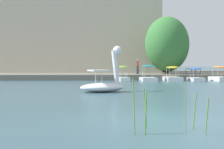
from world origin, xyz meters
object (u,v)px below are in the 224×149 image
object	(u,v)px
swan_boat	(104,83)
pedal_boat_teal	(148,77)
pedal_boat_lime	(123,77)
pedal_boat_yellow	(173,77)
tree_willow_near_path	(167,44)
person_on_path	(138,66)
parked_van	(152,65)
pedal_boat_blue	(196,77)
pedal_boat_orange	(220,77)
bicycle_parked	(193,71)

from	to	relation	value
swan_boat	pedal_boat_teal	bearing A→B (deg)	70.51
pedal_boat_lime	pedal_boat_yellow	distance (m)	4.91
pedal_boat_yellow	tree_willow_near_path	distance (m)	6.01
person_on_path	parked_van	distance (m)	10.60
swan_boat	pedal_boat_yellow	size ratio (longest dim) A/B	1.25
pedal_boat_blue	swan_boat	bearing A→B (deg)	-125.83
parked_van	person_on_path	bearing A→B (deg)	-106.91
pedal_boat_lime	pedal_boat_blue	xyz separation A→B (m)	(7.18, 0.08, 0.01)
swan_boat	pedal_boat_lime	size ratio (longest dim) A/B	1.52
pedal_boat_lime	swan_boat	bearing A→B (deg)	-98.95
pedal_boat_teal	tree_willow_near_path	distance (m)	6.92
pedal_boat_lime	person_on_path	size ratio (longest dim) A/B	1.22
pedal_boat_orange	tree_willow_near_path	world-z (taller)	tree_willow_near_path
person_on_path	parked_van	xyz separation A→B (m)	(3.08, 10.14, 0.06)
swan_boat	pedal_boat_teal	xyz separation A→B (m)	(4.42, 12.49, -0.12)
pedal_boat_teal	pedal_boat_yellow	size ratio (longest dim) A/B	0.96
tree_willow_near_path	pedal_boat_teal	bearing A→B (deg)	-118.69
swan_boat	pedal_boat_teal	distance (m)	13.25
swan_boat	person_on_path	bearing A→B (deg)	76.95
pedal_boat_lime	pedal_boat_orange	distance (m)	9.55
pedal_boat_blue	pedal_boat_lime	bearing A→B (deg)	-179.33
pedal_boat_orange	parked_van	xyz separation A→B (m)	(-4.64, 13.91, 1.05)
pedal_boat_lime	pedal_boat_yellow	bearing A→B (deg)	3.01
pedal_boat_lime	person_on_path	distance (m)	4.37
pedal_boat_blue	bicycle_parked	world-z (taller)	pedal_boat_blue
pedal_boat_orange	parked_van	size ratio (longest dim) A/B	0.50
pedal_boat_yellow	pedal_boat_blue	world-z (taller)	pedal_boat_yellow
bicycle_parked	parked_van	size ratio (longest dim) A/B	0.33
pedal_boat_blue	pedal_boat_orange	xyz separation A→B (m)	(2.37, -0.02, 0.03)
swan_boat	parked_van	size ratio (longest dim) A/B	0.63
pedal_boat_lime	person_on_path	xyz separation A→B (m)	(1.82, 3.83, 1.04)
person_on_path	pedal_boat_teal	bearing A→B (deg)	-81.19
pedal_boat_lime	pedal_boat_orange	size ratio (longest dim) A/B	0.83
pedal_boat_lime	pedal_boat_teal	xyz separation A→B (m)	(2.44, -0.12, 0.03)
pedal_boat_orange	person_on_path	size ratio (longest dim) A/B	1.48
pedal_boat_lime	person_on_path	bearing A→B (deg)	64.54
bicycle_parked	pedal_boat_blue	bearing A→B (deg)	-100.99
parked_van	pedal_boat_blue	bearing A→B (deg)	-80.73
tree_willow_near_path	parked_van	distance (m)	9.19
pedal_boat_blue	parked_van	bearing A→B (deg)	99.27
pedal_boat_lime	tree_willow_near_path	xyz separation A→B (m)	(5.30, 5.12, 3.53)
pedal_boat_blue	parked_van	world-z (taller)	parked_van
pedal_boat_yellow	pedal_boat_orange	xyz separation A→B (m)	(4.65, -0.19, 0.03)
bicycle_parked	pedal_boat_teal	bearing A→B (deg)	-145.39
pedal_boat_yellow	swan_boat	bearing A→B (deg)	-118.17
pedal_boat_teal	bicycle_parked	xyz separation A→B (m)	(5.43, 3.75, 0.49)
pedal_boat_yellow	bicycle_parked	distance (m)	4.52
tree_willow_near_path	person_on_path	distance (m)	4.47
pedal_boat_orange	bicycle_parked	distance (m)	3.97
person_on_path	parked_van	bearing A→B (deg)	73.09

